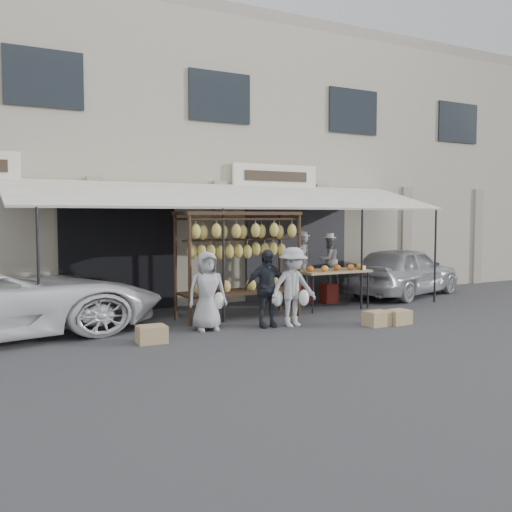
% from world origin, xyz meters
% --- Properties ---
extents(ground_plane, '(90.00, 90.00, 0.00)m').
position_xyz_m(ground_plane, '(0.00, 0.00, 0.00)').
color(ground_plane, '#2D2D30').
extents(shophouse, '(24.00, 6.15, 7.30)m').
position_xyz_m(shophouse, '(-0.00, 6.50, 3.65)').
color(shophouse, '#A39D88').
rests_on(shophouse, ground_plane).
extents(awning, '(10.00, 2.35, 2.92)m').
position_xyz_m(awning, '(0.01, 2.28, 2.57)').
color(awning, silver).
rests_on(awning, ground_plane).
extents(banana_rack, '(2.60, 0.90, 2.24)m').
position_xyz_m(banana_rack, '(-0.50, 1.43, 1.57)').
color(banana_rack, black).
rests_on(banana_rack, ground_plane).
extents(produce_table, '(1.70, 0.90, 1.04)m').
position_xyz_m(produce_table, '(1.94, 1.52, 0.87)').
color(produce_table, '#A28758').
rests_on(produce_table, ground_plane).
extents(vendor_left, '(0.50, 0.38, 1.22)m').
position_xyz_m(vendor_left, '(1.77, 2.52, 1.09)').
color(vendor_left, '#A4A4A6').
rests_on(vendor_left, stool_left).
extents(vendor_right, '(0.58, 0.46, 1.16)m').
position_xyz_m(vendor_right, '(2.38, 2.27, 1.07)').
color(vendor_right, gray).
rests_on(vendor_right, stool_right).
extents(customer_left, '(0.78, 0.56, 1.49)m').
position_xyz_m(customer_left, '(-1.60, 0.58, 0.74)').
color(customer_left, '#A0A1A3').
rests_on(customer_left, ground_plane).
extents(customer_mid, '(0.92, 0.47, 1.51)m').
position_xyz_m(customer_mid, '(-0.47, 0.32, 0.75)').
color(customer_mid, '#25282F').
rests_on(customer_mid, ground_plane).
extents(customer_right, '(1.01, 0.60, 1.54)m').
position_xyz_m(customer_right, '(0.02, 0.15, 0.77)').
color(customer_right, '#A5A5A5').
rests_on(customer_right, ground_plane).
extents(stool_left, '(0.35, 0.35, 0.48)m').
position_xyz_m(stool_left, '(1.77, 2.52, 0.24)').
color(stool_left, maroon).
rests_on(stool_left, ground_plane).
extents(stool_right, '(0.41, 0.41, 0.49)m').
position_xyz_m(stool_right, '(2.38, 2.27, 0.24)').
color(stool_right, maroon).
rests_on(stool_right, ground_plane).
extents(crate_near_a, '(0.49, 0.38, 0.29)m').
position_xyz_m(crate_near_a, '(1.49, -0.60, 0.14)').
color(crate_near_a, tan).
rests_on(crate_near_a, ground_plane).
extents(crate_near_b, '(0.49, 0.38, 0.28)m').
position_xyz_m(crate_near_b, '(1.97, -0.66, 0.14)').
color(crate_near_b, tan).
rests_on(crate_near_b, ground_plane).
extents(crate_far, '(0.51, 0.40, 0.29)m').
position_xyz_m(crate_far, '(-2.86, 0.02, 0.15)').
color(crate_far, tan).
rests_on(crate_far, ground_plane).
extents(sedan, '(4.23, 2.74, 1.34)m').
position_xyz_m(sedan, '(4.89, 2.35, 0.67)').
color(sedan, '#A6A6AB').
rests_on(sedan, ground_plane).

